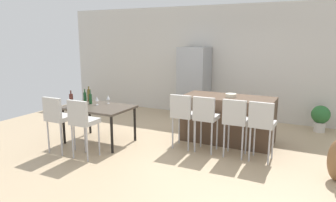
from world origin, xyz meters
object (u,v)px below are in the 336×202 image
object	(u,v)px
dining_chair_far	(82,120)
dining_chair_near	(57,116)
bar_chair_right	(235,119)
wine_bottle_left	(89,95)
bar_chair_left	(183,113)
potted_plant	(321,117)
bar_chair_far	(262,122)
refrigerator	(194,83)
wine_bottle_end	(90,99)
kitchen_island	(228,119)
wine_bottle_near	(71,100)
dining_table	(99,110)
wine_glass_right	(108,98)
wine_glass_far	(97,99)
bar_chair_middle	(205,115)
wine_bottle_middle	(85,97)
fruit_bowl	(231,95)

from	to	relation	value
dining_chair_far	dining_chair_near	bearing A→B (deg)	-180.00
bar_chair_right	wine_bottle_left	xyz separation A→B (m)	(-3.16, -0.08, 0.17)
bar_chair_left	potted_plant	bearing A→B (deg)	45.10
bar_chair_far	refrigerator	size ratio (longest dim) A/B	0.57
bar_chair_left	bar_chair_right	size ratio (longest dim) A/B	1.00
bar_chair_left	wine_bottle_end	world-z (taller)	bar_chair_left
kitchen_island	wine_bottle_near	world-z (taller)	wine_bottle_near
dining_table	wine_glass_right	bearing A→B (deg)	91.36
kitchen_island	wine_glass_far	size ratio (longest dim) A/B	10.36
bar_chair_far	dining_chair_far	size ratio (longest dim) A/B	1.00
bar_chair_right	refrigerator	size ratio (longest dim) A/B	0.57
bar_chair_right	bar_chair_far	bearing A→B (deg)	0.00
dining_table	wine_bottle_end	bearing A→B (deg)	158.08
wine_bottle_end	refrigerator	world-z (taller)	refrigerator
kitchen_island	bar_chair_far	distance (m)	1.16
bar_chair_middle	wine_bottle_middle	bearing A→B (deg)	-174.17
dining_chair_far	kitchen_island	bearing A→B (deg)	45.71
dining_chair_far	wine_glass_far	bearing A→B (deg)	114.36
wine_bottle_end	dining_chair_near	bearing A→B (deg)	-88.67
bar_chair_middle	dining_chair_near	world-z (taller)	same
bar_chair_middle	wine_bottle_near	world-z (taller)	wine_bottle_near
wine_bottle_near	wine_bottle_middle	world-z (taller)	wine_bottle_near
bar_chair_left	refrigerator	bearing A→B (deg)	106.98
kitchen_island	fruit_bowl	distance (m)	0.50
dining_chair_far	wine_bottle_end	size ratio (longest dim) A/B	3.58
dining_chair_far	wine_glass_far	distance (m)	1.00
dining_table	wine_bottle_end	xyz separation A→B (m)	(-0.31, 0.13, 0.18)
refrigerator	wine_glass_far	bearing A→B (deg)	-111.07
kitchen_island	bar_chair_left	size ratio (longest dim) A/B	1.72
bar_chair_middle	wine_glass_far	xyz separation A→B (m)	(-2.20, -0.33, 0.17)
kitchen_island	bar_chair_right	xyz separation A→B (m)	(0.36, -0.80, 0.24)
dining_table	fruit_bowl	xyz separation A→B (m)	(2.33, 1.21, 0.28)
dining_chair_near	potted_plant	world-z (taller)	dining_chair_near
bar_chair_far	wine_bottle_near	bearing A→B (deg)	-169.00
bar_chair_middle	wine_bottle_end	distance (m)	2.42
kitchen_island	bar_chair_middle	distance (m)	0.86
bar_chair_right	dining_chair_far	bearing A→B (deg)	-152.22
dining_chair_far	dining_table	bearing A→B (deg)	109.76
dining_table	kitchen_island	bearing A→B (deg)	28.29
kitchen_island	wine_glass_far	distance (m)	2.68
refrigerator	bar_chair_middle	bearing A→B (deg)	-63.50
bar_chair_left	dining_chair_far	distance (m)	1.82
wine_glass_right	bar_chair_middle	bearing A→B (deg)	2.97
dining_chair_near	dining_table	bearing A→B (deg)	70.24
wine_glass_right	wine_glass_far	world-z (taller)	same
bar_chair_right	potted_plant	bearing A→B (deg)	60.41
dining_table	wine_bottle_left	size ratio (longest dim) A/B	4.07
refrigerator	potted_plant	size ratio (longest dim) A/B	3.07
wine_bottle_near	kitchen_island	bearing A→B (deg)	28.56
wine_glass_far	refrigerator	distance (m)	2.87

